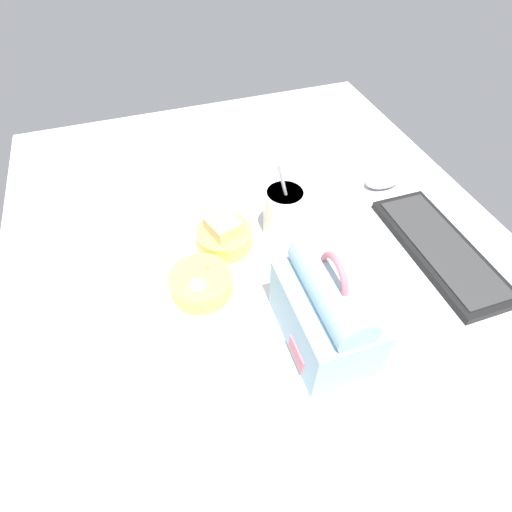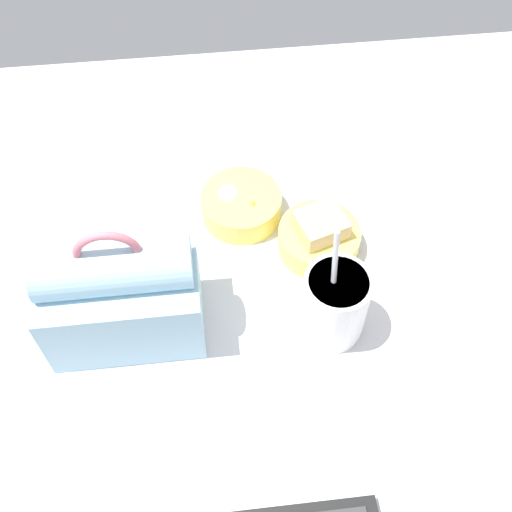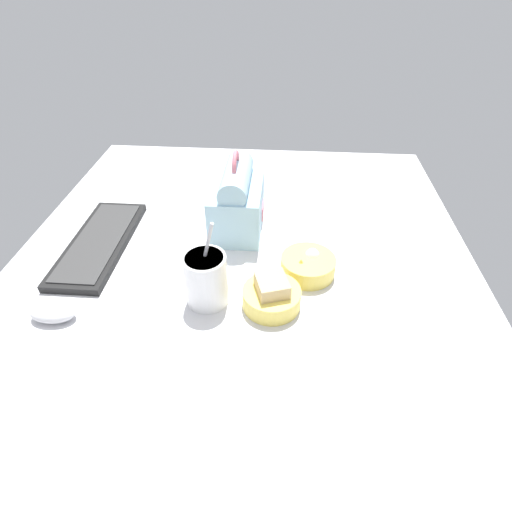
{
  "view_description": "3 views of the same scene",
  "coord_description": "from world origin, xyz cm",
  "px_view_note": "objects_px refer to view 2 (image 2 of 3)",
  "views": [
    {
      "loc": [
        52.43,
        -20.3,
        65.97
      ],
      "look_at": [
        2.49,
        -3.56,
        7.0
      ],
      "focal_mm": 28.0,
      "sensor_mm": 36.0,
      "label": 1
    },
    {
      "loc": [
        8.19,
        47.18,
        80.56
      ],
      "look_at": [
        2.49,
        -3.56,
        7.0
      ],
      "focal_mm": 45.0,
      "sensor_mm": 36.0,
      "label": 2
    },
    {
      "loc": [
        -66.05,
        -8.77,
        62.14
      ],
      "look_at": [
        2.49,
        -3.56,
        7.0
      ],
      "focal_mm": 28.0,
      "sensor_mm": 36.0,
      "label": 3
    }
  ],
  "objects_px": {
    "lunch_bag": "(121,295)",
    "bento_bowl_snacks": "(241,205)",
    "soup_cup": "(334,304)",
    "bento_bowl_sandwich": "(319,237)"
  },
  "relations": [
    {
      "from": "bento_bowl_snacks",
      "to": "lunch_bag",
      "type": "bearing_deg",
      "value": 45.99
    },
    {
      "from": "bento_bowl_sandwich",
      "to": "bento_bowl_snacks",
      "type": "distance_m",
      "value": 0.13
    },
    {
      "from": "bento_bowl_sandwich",
      "to": "soup_cup",
      "type": "bearing_deg",
      "value": 87.84
    },
    {
      "from": "lunch_bag",
      "to": "bento_bowl_snacks",
      "type": "relative_size",
      "value": 1.73
    },
    {
      "from": "lunch_bag",
      "to": "soup_cup",
      "type": "distance_m",
      "value": 0.28
    },
    {
      "from": "lunch_bag",
      "to": "soup_cup",
      "type": "relative_size",
      "value": 1.1
    },
    {
      "from": "bento_bowl_sandwich",
      "to": "lunch_bag",
      "type": "bearing_deg",
      "value": 19.96
    },
    {
      "from": "soup_cup",
      "to": "bento_bowl_snacks",
      "type": "height_order",
      "value": "soup_cup"
    },
    {
      "from": "lunch_bag",
      "to": "bento_bowl_snacks",
      "type": "height_order",
      "value": "lunch_bag"
    },
    {
      "from": "lunch_bag",
      "to": "soup_cup",
      "type": "height_order",
      "value": "lunch_bag"
    }
  ]
}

